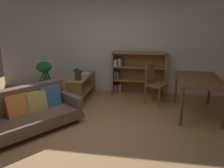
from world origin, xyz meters
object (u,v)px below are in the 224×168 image
object	(u,v)px
potted_floor_plant	(45,77)
bookshelf	(136,73)
dining_table	(199,82)
fabric_couch	(30,111)
desk_speaker	(78,75)
open_laptop	(83,73)
dining_chair_near	(154,82)
media_console	(82,88)

from	to	relation	value
potted_floor_plant	bookshelf	size ratio (longest dim) A/B	0.65
dining_table	bookshelf	distance (m)	1.82
fabric_couch	desk_speaker	size ratio (longest dim) A/B	8.69
open_laptop	desk_speaker	distance (m)	0.61
desk_speaker	bookshelf	size ratio (longest dim) A/B	0.16
dining_chair_near	bookshelf	bearing A→B (deg)	125.33
potted_floor_plant	bookshelf	distance (m)	2.37
open_laptop	potted_floor_plant	xyz separation A→B (m)	(-0.95, -0.18, -0.10)
media_console	bookshelf	size ratio (longest dim) A/B	0.89
dining_table	dining_chair_near	distance (m)	1.07
desk_speaker	dining_chair_near	distance (m)	1.78
desk_speaker	bookshelf	bearing A→B (deg)	40.50
bookshelf	dining_chair_near	bearing A→B (deg)	-54.67
open_laptop	potted_floor_plant	size ratio (longest dim) A/B	0.44
desk_speaker	fabric_couch	bearing A→B (deg)	-110.95
desk_speaker	potted_floor_plant	size ratio (longest dim) A/B	0.24
media_console	bookshelf	bearing A→B (deg)	30.06
media_console	dining_chair_near	bearing A→B (deg)	2.77
dining_chair_near	bookshelf	distance (m)	0.81
fabric_couch	potted_floor_plant	world-z (taller)	potted_floor_plant
fabric_couch	bookshelf	bearing A→B (deg)	53.63
open_laptop	dining_chair_near	bearing A→B (deg)	-5.82
dining_table	bookshelf	xyz separation A→B (m)	(-1.37, 1.19, -0.15)
media_console	potted_floor_plant	xyz separation A→B (m)	(-1.00, 0.08, 0.24)
potted_floor_plant	desk_speaker	bearing A→B (deg)	-22.10
dining_chair_near	media_console	bearing A→B (deg)	-177.23
open_laptop	dining_chair_near	distance (m)	1.80
open_laptop	media_console	bearing A→B (deg)	-80.28
fabric_couch	bookshelf	distance (m)	2.98
open_laptop	desk_speaker	world-z (taller)	desk_speaker
desk_speaker	bookshelf	distance (m)	1.66
fabric_couch	potted_floor_plant	distance (m)	1.82
open_laptop	desk_speaker	size ratio (longest dim) A/B	1.84
fabric_couch	desk_speaker	xyz separation A→B (m)	(0.50, 1.32, 0.37)
potted_floor_plant	dining_chair_near	size ratio (longest dim) A/B	0.96
fabric_couch	media_console	size ratio (longest dim) A/B	1.53
media_console	bookshelf	xyz separation A→B (m)	(1.28, 0.74, 0.27)
open_laptop	dining_chair_near	world-z (taller)	dining_chair_near
dining_table	dining_chair_near	xyz separation A→B (m)	(-0.91, 0.53, -0.18)
open_laptop	dining_table	size ratio (longest dim) A/B	0.30
dining_table	bookshelf	bearing A→B (deg)	139.14
media_console	dining_chair_near	size ratio (longest dim) A/B	1.31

